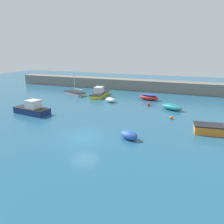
# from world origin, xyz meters

# --- Properties ---
(ground_plane) EXTENTS (120.00, 120.00, 0.20)m
(ground_plane) POSITION_xyz_m (0.00, 0.00, -0.10)
(ground_plane) COLOR #235B7A
(harbor_breakwater) EXTENTS (64.90, 3.38, 2.23)m
(harbor_breakwater) POSITION_xyz_m (0.00, 28.44, 1.12)
(harbor_breakwater) COLOR slate
(harbor_breakwater) RESTS_ON ground_plane
(dinghy_near_pier) EXTENTS (2.38, 2.12, 0.76)m
(dinghy_near_pier) POSITION_xyz_m (-3.54, 15.31, 0.38)
(dinghy_near_pier) COLOR white
(dinghy_near_pier) RESTS_ON ground_plane
(motorboat_grey_hull) EXTENTS (5.46, 2.67, 1.95)m
(motorboat_grey_hull) POSITION_xyz_m (-10.69, 4.77, 0.66)
(motorboat_grey_hull) COLOR navy
(motorboat_grey_hull) RESTS_ON ground_plane
(fishing_dinghy_green) EXTENTS (2.20, 1.77, 0.85)m
(fishing_dinghy_green) POSITION_xyz_m (4.27, 1.29, 0.42)
(fishing_dinghy_green) COLOR #2D56B7
(fishing_dinghy_green) RESTS_ON ground_plane
(cabin_cruiser_white) EXTENTS (2.60, 6.32, 1.86)m
(cabin_cruiser_white) POSITION_xyz_m (-7.24, 18.87, 0.62)
(cabin_cruiser_white) COLOR yellow
(cabin_cruiser_white) RESTS_ON ground_plane
(open_tender_yellow) EXTENTS (3.57, 2.81, 0.86)m
(open_tender_yellow) POSITION_xyz_m (6.64, 14.08, 0.43)
(open_tender_yellow) COLOR teal
(open_tender_yellow) RESTS_ON ground_plane
(sailboat_tall_mast) EXTENTS (6.57, 2.62, 7.56)m
(sailboat_tall_mast) POSITION_xyz_m (12.89, 6.17, 0.50)
(sailboat_tall_mast) COLOR orange
(sailboat_tall_mast) RESTS_ON ground_plane
(sailboat_twin_hulled) EXTENTS (5.20, 3.64, 4.22)m
(sailboat_twin_hulled) POSITION_xyz_m (-12.29, 18.27, 0.36)
(sailboat_twin_hulled) COLOR gray
(sailboat_twin_hulled) RESTS_ON ground_plane
(rowboat_with_red_cover) EXTENTS (3.69, 2.11, 1.06)m
(rowboat_with_red_cover) POSITION_xyz_m (2.04, 19.35, 0.53)
(rowboat_with_red_cover) COLOR red
(rowboat_with_red_cover) RESTS_ON ground_plane
(mooring_buoy_orange) EXTENTS (0.40, 0.40, 0.40)m
(mooring_buoy_orange) POSITION_xyz_m (7.22, 9.47, 0.20)
(mooring_buoy_orange) COLOR orange
(mooring_buoy_orange) RESTS_ON ground_plane
(mooring_buoy_red) EXTENTS (0.46, 0.46, 0.46)m
(mooring_buoy_red) POSITION_xyz_m (3.02, 15.09, 0.23)
(mooring_buoy_red) COLOR red
(mooring_buoy_red) RESTS_ON ground_plane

